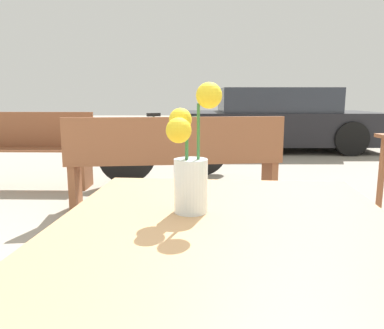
{
  "coord_description": "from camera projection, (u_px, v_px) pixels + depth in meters",
  "views": [
    {
      "loc": [
        -0.07,
        -0.74,
        1.02
      ],
      "look_at": [
        -0.08,
        0.1,
        0.87
      ],
      "focal_mm": 35.0,
      "sensor_mm": 36.0,
      "label": 1
    }
  ],
  "objects": [
    {
      "name": "bicycle",
      "position": [
        170.0,
        149.0,
        4.65
      ],
      "size": [
        1.58,
        0.84,
        0.83
      ],
      "color": "black",
      "rests_on": "ground_plane"
    },
    {
      "name": "flower_vase",
      "position": [
        192.0,
        165.0,
        0.85
      ],
      "size": [
        0.12,
        0.11,
        0.3
      ],
      "color": "silver",
      "rests_on": "table_front"
    },
    {
      "name": "table_front",
      "position": [
        227.0,
        278.0,
        0.8
      ],
      "size": [
        0.82,
        0.95,
        0.76
      ],
      "color": "tan",
      "rests_on": "ground_plane"
    },
    {
      "name": "bench_near",
      "position": [
        176.0,
        158.0,
        3.39
      ],
      "size": [
        1.97,
        0.57,
        0.85
      ],
      "color": "brown",
      "rests_on": "ground_plane"
    },
    {
      "name": "parked_car",
      "position": [
        276.0,
        121.0,
        7.24
      ],
      "size": [
        3.81,
        1.75,
        1.18
      ],
      "color": "black",
      "rests_on": "ground_plane"
    },
    {
      "name": "bench_middle",
      "position": [
        16.0,
        146.0,
        4.29
      ],
      "size": [
        1.79,
        0.4,
        0.85
      ],
      "color": "brown",
      "rests_on": "ground_plane"
    }
  ]
}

